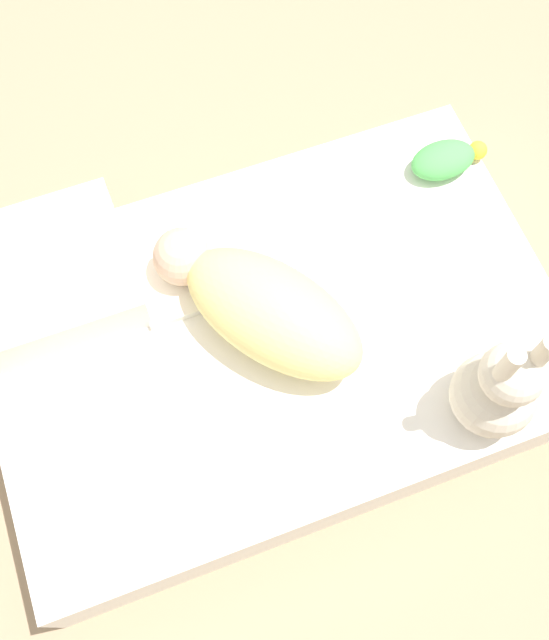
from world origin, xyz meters
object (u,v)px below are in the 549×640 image
object	(u,v)px
swaddled_baby	(264,307)
bunny_plush	(499,389)
pillow	(39,279)
turtle_plush	(446,159)

from	to	relation	value
swaddled_baby	bunny_plush	bearing A→B (deg)	-168.12
pillow	bunny_plush	size ratio (longest dim) A/B	1.15
bunny_plush	turtle_plush	xyz separation A→B (m)	(0.17, 0.54, -0.09)
swaddled_baby	pillow	xyz separation A→B (m)	(-0.41, 0.23, -0.03)
bunny_plush	turtle_plush	size ratio (longest dim) A/B	1.79
bunny_plush	turtle_plush	bearing A→B (deg)	72.66
swaddled_baby	bunny_plush	world-z (taller)	bunny_plush
swaddled_baby	pillow	size ratio (longest dim) A/B	1.25
pillow	bunny_plush	bearing A→B (deg)	-36.12
turtle_plush	bunny_plush	bearing A→B (deg)	-107.34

